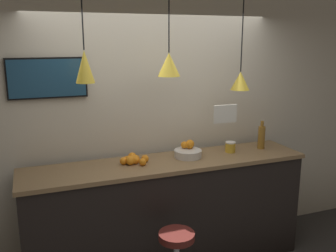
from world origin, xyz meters
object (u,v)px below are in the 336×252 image
object	(u,v)px
juice_bottle	(261,137)
mounted_tv	(47,78)
fruit_bowl	(188,151)
spread_jar	(230,147)

from	to	relation	value
juice_bottle	mounted_tv	world-z (taller)	mounted_tv
fruit_bowl	mounted_tv	xyz separation A→B (m)	(-1.28, 0.29, 0.75)
fruit_bowl	mounted_tv	size ratio (longest dim) A/B	0.39
spread_jar	mounted_tv	xyz separation A→B (m)	(-1.76, 0.31, 0.75)
fruit_bowl	juice_bottle	size ratio (longest dim) A/B	0.90
fruit_bowl	juice_bottle	distance (m)	0.86
fruit_bowl	spread_jar	xyz separation A→B (m)	(0.48, -0.01, -0.00)
juice_bottle	spread_jar	bearing A→B (deg)	180.00
juice_bottle	spread_jar	xyz separation A→B (m)	(-0.38, 0.00, -0.07)
mounted_tv	juice_bottle	bearing A→B (deg)	-8.18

